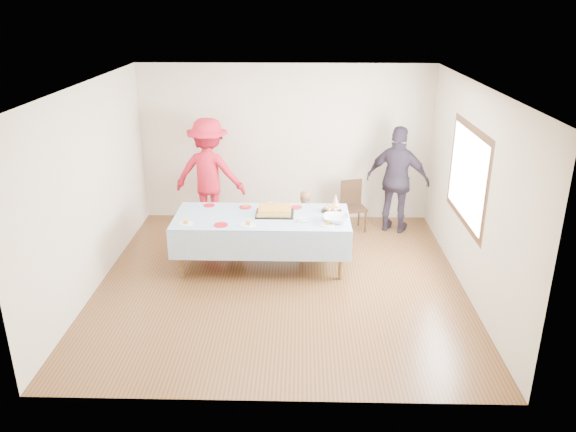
% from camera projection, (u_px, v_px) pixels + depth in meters
% --- Properties ---
extents(ground, '(5.00, 5.00, 0.00)m').
position_uv_depth(ground, '(281.00, 281.00, 7.84)').
color(ground, '#4D3016').
rests_on(ground, ground).
extents(room_walls, '(5.04, 5.04, 2.72)m').
position_uv_depth(room_walls, '(284.00, 158.00, 7.20)').
color(room_walls, beige).
rests_on(room_walls, ground).
extents(party_table, '(2.50, 1.10, 0.78)m').
position_uv_depth(party_table, '(262.00, 220.00, 8.05)').
color(party_table, brown).
rests_on(party_table, ground).
extents(birthday_cake, '(0.54, 0.42, 0.10)m').
position_uv_depth(birthday_cake, '(275.00, 211.00, 8.08)').
color(birthday_cake, black).
rests_on(birthday_cake, party_table).
extents(rolls_tray, '(0.30, 0.30, 0.09)m').
position_uv_depth(rolls_tray, '(331.00, 209.00, 8.18)').
color(rolls_tray, black).
rests_on(rolls_tray, party_table).
extents(punch_bowl, '(0.36, 0.36, 0.09)m').
position_uv_depth(punch_bowl, '(336.00, 219.00, 7.81)').
color(punch_bowl, silver).
rests_on(punch_bowl, party_table).
extents(party_hat, '(0.11, 0.11, 0.18)m').
position_uv_depth(party_hat, '(336.00, 200.00, 8.40)').
color(party_hat, white).
rests_on(party_hat, party_table).
extents(fork_pile, '(0.24, 0.18, 0.07)m').
position_uv_depth(fork_pile, '(302.00, 220.00, 7.79)').
color(fork_pile, white).
rests_on(fork_pile, party_table).
extents(plate_red_far_a, '(0.17, 0.17, 0.01)m').
position_uv_depth(plate_red_far_a, '(209.00, 205.00, 8.42)').
color(plate_red_far_a, red).
rests_on(plate_red_far_a, party_table).
extents(plate_red_far_b, '(0.18, 0.18, 0.01)m').
position_uv_depth(plate_red_far_b, '(245.00, 207.00, 8.36)').
color(plate_red_far_b, red).
rests_on(plate_red_far_b, party_table).
extents(plate_red_far_c, '(0.18, 0.18, 0.01)m').
position_uv_depth(plate_red_far_c, '(270.00, 205.00, 8.42)').
color(plate_red_far_c, red).
rests_on(plate_red_far_c, party_table).
extents(plate_red_far_d, '(0.18, 0.18, 0.01)m').
position_uv_depth(plate_red_far_d, '(296.00, 207.00, 8.35)').
color(plate_red_far_d, red).
rests_on(plate_red_far_d, party_table).
extents(plate_red_near, '(0.19, 0.19, 0.01)m').
position_uv_depth(plate_red_near, '(221.00, 225.00, 7.70)').
color(plate_red_near, red).
rests_on(plate_red_near, party_table).
extents(plate_white_left, '(0.20, 0.20, 0.01)m').
position_uv_depth(plate_white_left, '(186.00, 224.00, 7.74)').
color(plate_white_left, white).
rests_on(plate_white_left, party_table).
extents(plate_white_mid, '(0.21, 0.21, 0.01)m').
position_uv_depth(plate_white_mid, '(248.00, 225.00, 7.70)').
color(plate_white_mid, white).
rests_on(plate_white_mid, party_table).
extents(plate_white_right, '(0.21, 0.21, 0.01)m').
position_uv_depth(plate_white_right, '(327.00, 224.00, 7.71)').
color(plate_white_right, white).
rests_on(plate_white_right, party_table).
extents(dining_chair, '(0.45, 0.45, 0.85)m').
position_uv_depth(dining_chair, '(353.00, 202.00, 9.47)').
color(dining_chair, black).
rests_on(dining_chair, ground).
extents(toddler_left, '(0.32, 0.24, 0.78)m').
position_uv_depth(toddler_left, '(235.00, 230.00, 8.55)').
color(toddler_left, '#BB3F17').
rests_on(toddler_left, ground).
extents(toddler_mid, '(0.42, 0.33, 0.75)m').
position_uv_depth(toddler_mid, '(321.00, 232.00, 8.52)').
color(toddler_mid, '#347C29').
rests_on(toddler_mid, ground).
extents(toddler_right, '(0.52, 0.44, 0.94)m').
position_uv_depth(toddler_right, '(304.00, 220.00, 8.74)').
color(toddler_right, tan).
rests_on(toddler_right, ground).
extents(adult_left, '(1.31, 0.88, 1.88)m').
position_uv_depth(adult_left, '(209.00, 174.00, 9.41)').
color(adult_left, red).
rests_on(adult_left, ground).
extents(adult_right, '(1.14, 0.82, 1.79)m').
position_uv_depth(adult_right, '(398.00, 180.00, 9.24)').
color(adult_right, '#2B2431').
rests_on(adult_right, ground).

